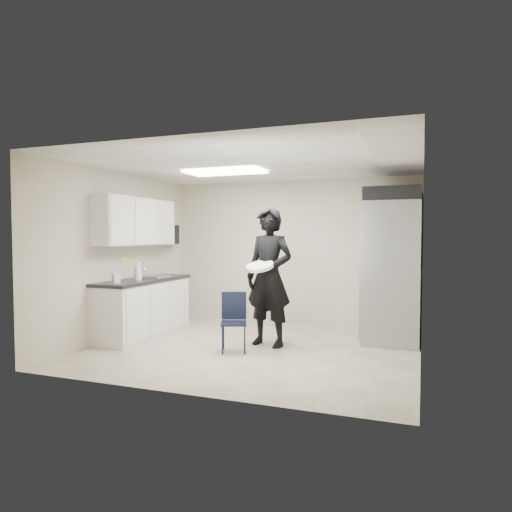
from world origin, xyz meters
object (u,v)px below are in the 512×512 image
at_px(lower_counter, 144,308).
at_px(man_tuxedo, 269,277).
at_px(commercial_fridge, 393,271).
at_px(folding_chair, 234,323).

xyz_separation_m(lower_counter, man_tuxedo, (2.12, 0.03, 0.57)).
height_order(lower_counter, commercial_fridge, commercial_fridge).
bearing_deg(lower_counter, folding_chair, -14.87).
relative_size(lower_counter, folding_chair, 2.40).
bearing_deg(commercial_fridge, man_tuxedo, -147.95).
xyz_separation_m(commercial_fridge, folding_chair, (-2.01, -1.55, -0.65)).
distance_m(lower_counter, folding_chair, 1.83).
relative_size(lower_counter, man_tuxedo, 0.95).
bearing_deg(lower_counter, commercial_fridge, 15.88).
xyz_separation_m(commercial_fridge, man_tuxedo, (-1.66, -1.04, -0.05)).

